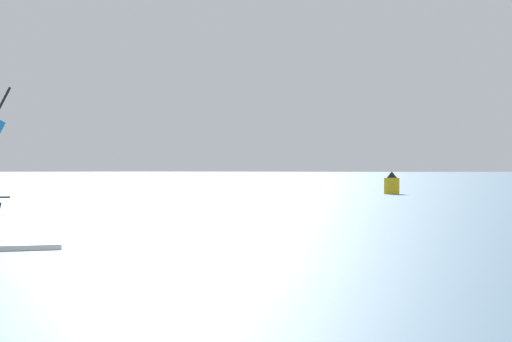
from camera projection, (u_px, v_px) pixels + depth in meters
The scene contains 2 objects.
ground_plane at pixel (111, 259), 18.86m from camera, with size 4000.00×4000.00×0.00m, color #476B84.
channel_buoy at pixel (392, 184), 70.47m from camera, with size 1.19×1.19×1.76m.
Camera 1 is at (5.09, -18.41, 1.85)m, focal length 64.09 mm.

